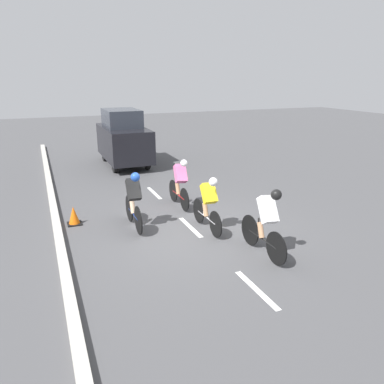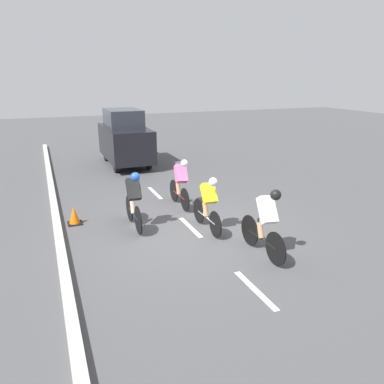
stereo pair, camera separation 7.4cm
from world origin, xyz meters
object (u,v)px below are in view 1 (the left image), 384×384
Objects in this scene: cyclist_yellow at (208,202)px; traffic_cone at (74,216)px; support_car at (123,138)px; cyclist_white at (266,220)px; cyclist_pink at (180,182)px; cyclist_black at (134,199)px.

traffic_cone is (3.08, -1.72, -0.52)m from cyclist_yellow.
cyclist_yellow is 8.08m from support_car.
cyclist_white is at bearing 136.73° from traffic_cone.
support_car is (0.30, -6.08, 0.41)m from cyclist_pink.
cyclist_white is 5.04m from traffic_cone.
traffic_cone is at bearing -31.52° from cyclist_black.
cyclist_yellow is 3.57m from traffic_cone.
cyclist_yellow is 3.43× the size of traffic_cone.
cyclist_yellow reaches higher than traffic_cone.
support_car reaches higher than cyclist_black.
cyclist_pink is 6.11m from support_car.
cyclist_black is 3.40× the size of traffic_cone.
cyclist_black is 1.02× the size of cyclist_pink.
support_car reaches higher than cyclist_white.
cyclist_black is (2.23, -2.57, -0.02)m from cyclist_white.
traffic_cone is at bearing -29.20° from cyclist_yellow.
cyclist_pink is 3.34× the size of traffic_cone.
cyclist_black reaches higher than cyclist_yellow.
cyclist_black is 1.88m from cyclist_yellow.
cyclist_yellow is at bearing 92.18° from support_car.
support_car is at bearing -100.72° from cyclist_black.
cyclist_pink reaches higher than cyclist_yellow.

